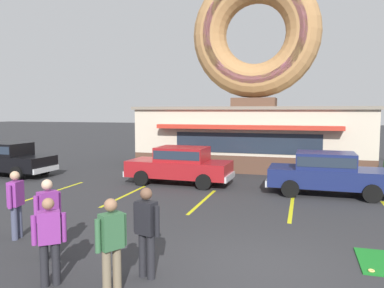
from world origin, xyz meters
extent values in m
plane|color=#2D2D30|center=(0.00, 0.00, 0.00)|extent=(160.00, 160.00, 0.00)
cube|color=brown|center=(-1.92, 14.00, 0.45)|extent=(12.00, 6.00, 0.90)
cube|color=beige|center=(-1.92, 14.00, 2.05)|extent=(12.00, 6.00, 2.30)
cube|color=gray|center=(-1.92, 14.00, 3.28)|extent=(12.30, 6.30, 0.16)
cube|color=red|center=(-1.92, 10.70, 2.35)|extent=(9.00, 0.60, 0.20)
cube|color=#232D3D|center=(-1.92, 10.98, 1.55)|extent=(7.20, 0.03, 1.00)
cube|color=brown|center=(-1.92, 14.00, 3.61)|extent=(2.40, 1.80, 0.50)
torus|color=#B27F4C|center=(-1.92, 14.00, 7.41)|extent=(7.10, 1.90, 7.10)
torus|color=#D8728C|center=(-1.92, 13.57, 7.41)|extent=(6.25, 1.05, 6.24)
torus|color=#E5C666|center=(2.15, 0.36, 0.05)|extent=(0.13, 0.13, 0.04)
cube|color=navy|center=(1.77, 7.36, 0.66)|extent=(4.42, 1.81, 0.68)
cube|color=navy|center=(1.62, 7.37, 1.30)|extent=(2.12, 1.58, 0.60)
cube|color=#232D3D|center=(1.62, 7.37, 1.32)|extent=(2.03, 1.61, 0.36)
cube|color=silver|center=(-0.46, 7.39, 0.42)|extent=(0.12, 1.67, 0.24)
cylinder|color=black|center=(3.14, 8.23, 0.32)|extent=(0.64, 0.23, 0.64)
cylinder|color=black|center=(3.12, 6.47, 0.32)|extent=(0.64, 0.23, 0.64)
cylinder|color=black|center=(0.41, 8.26, 0.32)|extent=(0.64, 0.23, 0.64)
cylinder|color=black|center=(0.39, 6.50, 0.32)|extent=(0.64, 0.23, 0.64)
cube|color=maroon|center=(-4.31, 7.74, 0.66)|extent=(4.45, 1.88, 0.68)
cube|color=maroon|center=(-4.16, 7.74, 1.30)|extent=(2.14, 1.62, 0.60)
cube|color=#232D3D|center=(-4.16, 7.74, 1.32)|extent=(2.06, 1.64, 0.36)
cube|color=silver|center=(-6.54, 7.80, 0.42)|extent=(0.15, 1.67, 0.24)
cube|color=silver|center=(-2.08, 7.68, 0.42)|extent=(0.15, 1.67, 0.24)
cylinder|color=black|center=(-5.69, 6.90, 0.32)|extent=(0.65, 0.24, 0.64)
cylinder|color=black|center=(-5.64, 8.66, 0.32)|extent=(0.65, 0.24, 0.64)
cylinder|color=black|center=(-2.97, 6.82, 0.32)|extent=(0.65, 0.24, 0.64)
cylinder|color=black|center=(-2.92, 8.58, 0.32)|extent=(0.65, 0.24, 0.64)
cube|color=black|center=(-12.88, 7.27, 0.66)|extent=(4.48, 1.97, 0.68)
cube|color=black|center=(-13.03, 7.28, 1.30)|extent=(2.17, 1.66, 0.60)
cube|color=#232D3D|center=(-13.03, 7.28, 1.32)|extent=(2.09, 1.68, 0.36)
cube|color=silver|center=(-10.66, 7.16, 0.42)|extent=(0.18, 1.67, 0.24)
cylinder|color=black|center=(-11.48, 8.09, 0.32)|extent=(0.65, 0.25, 0.64)
cylinder|color=black|center=(-11.56, 6.33, 0.32)|extent=(0.65, 0.25, 0.64)
cylinder|color=black|center=(-14.20, 8.22, 0.32)|extent=(0.65, 0.25, 0.64)
cylinder|color=#474C66|center=(-5.91, -0.10, 0.41)|extent=(0.15, 0.15, 0.83)
cylinder|color=#474C66|center=(-5.94, 0.10, 0.41)|extent=(0.15, 0.15, 0.83)
cube|color=#8C3393|center=(-5.92, 0.00, 1.13)|extent=(0.30, 0.42, 0.61)
cylinder|color=#8C3393|center=(-5.88, -0.25, 1.10)|extent=(0.10, 0.10, 0.56)
cylinder|color=#8C3393|center=(-5.97, 0.25, 1.10)|extent=(0.10, 0.10, 0.56)
sphere|color=tan|center=(-5.92, 0.00, 1.58)|extent=(0.22, 0.22, 0.22)
cylinder|color=#232328|center=(-4.30, -0.75, 0.42)|extent=(0.15, 0.15, 0.85)
cylinder|color=#232328|center=(-4.38, -0.93, 0.42)|extent=(0.15, 0.15, 0.85)
cube|color=#8C3393|center=(-4.34, -0.84, 1.15)|extent=(0.38, 0.45, 0.62)
cylinder|color=#8C3393|center=(-4.23, -0.62, 1.12)|extent=(0.10, 0.10, 0.57)
cylinder|color=#8C3393|center=(-4.45, -1.07, 1.12)|extent=(0.10, 0.10, 0.57)
sphere|color=beige|center=(-4.34, -0.84, 1.61)|extent=(0.23, 0.23, 0.23)
cylinder|color=#7F7056|center=(-2.31, -1.98, 0.42)|extent=(0.15, 0.15, 0.83)
cylinder|color=#7F7056|center=(-2.21, -1.81, 0.42)|extent=(0.15, 0.15, 0.83)
cube|color=#386B42|center=(-2.26, -1.89, 1.14)|extent=(0.40, 0.45, 0.61)
cylinder|color=#386B42|center=(-2.39, -2.11, 1.11)|extent=(0.10, 0.10, 0.56)
cylinder|color=#386B42|center=(-2.13, -1.68, 1.11)|extent=(0.10, 0.10, 0.56)
sphere|color=#9E7051|center=(-2.26, -1.89, 1.58)|extent=(0.22, 0.22, 0.22)
cylinder|color=#232328|center=(-3.59, -1.94, 0.40)|extent=(0.15, 0.15, 0.79)
cylinder|color=#232328|center=(-3.44, -1.81, 0.40)|extent=(0.15, 0.15, 0.79)
cube|color=#8C3393|center=(-3.52, -1.87, 1.08)|extent=(0.45, 0.42, 0.58)
cylinder|color=#8C3393|center=(-3.71, -2.03, 1.05)|extent=(0.10, 0.10, 0.53)
cylinder|color=#8C3393|center=(-3.32, -1.72, 1.05)|extent=(0.10, 0.10, 0.53)
sphere|color=#9E7051|center=(-3.52, -1.87, 1.51)|extent=(0.21, 0.21, 0.21)
cylinder|color=#232328|center=(-2.07, -1.05, 0.43)|extent=(0.15, 0.15, 0.85)
cylinder|color=#232328|center=(-1.87, -1.11, 0.43)|extent=(0.15, 0.15, 0.85)
cube|color=black|center=(-1.97, -1.08, 1.16)|extent=(0.43, 0.33, 0.62)
cylinder|color=black|center=(-2.21, -1.02, 1.13)|extent=(0.10, 0.10, 0.57)
cylinder|color=black|center=(-1.73, -1.15, 1.13)|extent=(0.10, 0.10, 0.57)
sphere|color=brown|center=(-1.97, -1.08, 1.62)|extent=(0.23, 0.23, 0.23)
cube|color=yellow|center=(-8.51, 5.00, 0.00)|extent=(0.12, 3.60, 0.01)
cube|color=yellow|center=(-5.51, 5.00, 0.00)|extent=(0.12, 3.60, 0.01)
cube|color=yellow|center=(-2.51, 5.00, 0.00)|extent=(0.12, 3.60, 0.01)
cube|color=yellow|center=(0.49, 5.00, 0.00)|extent=(0.12, 3.60, 0.01)
camera|label=1|loc=(0.82, -7.39, 3.17)|focal=35.00mm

